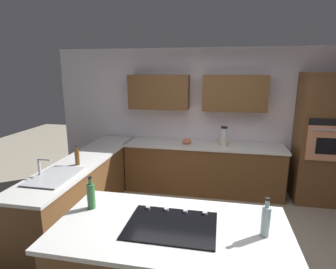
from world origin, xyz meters
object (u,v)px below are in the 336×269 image
Objects in this scene: wall_oven at (323,139)px; second_bottle at (266,220)px; sink_unit at (54,176)px; cooktop at (172,225)px; dish_soap_bottle at (77,157)px; mixing_bowl at (187,141)px; oil_bottle at (91,195)px; blender at (224,138)px.

wall_oven is 2.99m from second_bottle.
sink_unit is at bearing -18.20° from second_bottle.
dish_soap_bottle is at bearing -38.88° from cooktop.
sink_unit is at bearing 27.47° from wall_oven.
mixing_bowl is at bearing -70.14° from second_bottle.
cooktop is 4.37× the size of mixing_bowl.
mixing_bowl is 2.86m from second_bottle.
sink_unit is 4.02× the size of mixing_bowl.
second_bottle reaches higher than cooktop.
mixing_bowl is 1.98m from dish_soap_bottle.
sink_unit is at bearing -37.70° from oil_bottle.
cooktop is 2.03m from dish_soap_bottle.
blender reaches higher than mixing_bowl.
dish_soap_bottle is (1.37, 1.42, 0.07)m from mixing_bowl.
wall_oven reaches higher than sink_unit.
wall_oven is at bearing -152.53° from sink_unit.
blender reaches higher than second_bottle.
mixing_bowl is 0.54× the size of oil_bottle.
sink_unit is 2.13× the size of second_bottle.
oil_bottle is (-0.77, 1.12, 0.02)m from dish_soap_bottle.
second_bottle is at bearing 96.83° from blender.
second_bottle is (1.28, 2.70, -0.05)m from wall_oven.
wall_oven is 6.62× the size of second_bottle.
second_bottle is (-0.32, 2.69, -0.01)m from blender.
blender is 2.83m from oil_bottle.
cooktop is 2.32× the size of second_bottle.
dish_soap_bottle is at bearing 21.59° from wall_oven.
blender is at bearing -83.17° from second_bottle.
cooktop is (-1.64, 0.79, -0.01)m from sink_unit.
blender is at bearing -116.26° from oil_bottle.
blender is 2.71m from second_bottle.
second_bottle reaches higher than mixing_bowl.
dish_soap_bottle is (2.02, 1.42, -0.03)m from blender.
second_bottle reaches higher than dish_soap_bottle.
second_bottle reaches higher than sink_unit.
cooktop is at bearing 0.34° from second_bottle.
cooktop is at bearing 141.12° from dish_soap_bottle.
cooktop is (2.04, 2.71, -0.18)m from wall_oven.
oil_bottle reaches higher than sink_unit.
mixing_bowl is at bearing -85.55° from cooktop.
blender is 1.95× the size of mixing_bowl.
mixing_bowl is at bearing -126.90° from sink_unit.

